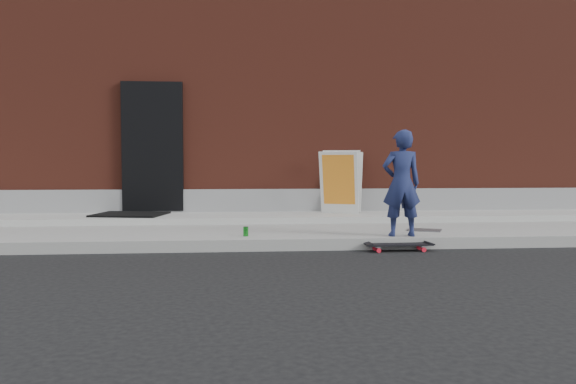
{
  "coord_description": "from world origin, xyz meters",
  "views": [
    {
      "loc": [
        -1.09,
        -7.02,
        1.12
      ],
      "look_at": [
        -0.41,
        0.8,
        0.71
      ],
      "focal_mm": 35.0,
      "sensor_mm": 36.0,
      "label": 1
    }
  ],
  "objects": [
    {
      "name": "building",
      "position": [
        -0.0,
        6.99,
        2.5
      ],
      "size": [
        20.0,
        8.1,
        5.0
      ],
      "color": "#5D2519",
      "rests_on": "ground"
    },
    {
      "name": "child",
      "position": [
        1.04,
        0.2,
        0.85
      ],
      "size": [
        0.51,
        0.34,
        1.4
      ],
      "primitive_type": "imported",
      "rotation": [
        0.0,
        0.0,
        3.13
      ],
      "color": "#1A224A",
      "rests_on": "sidewalk"
    },
    {
      "name": "pizza_sign",
      "position": [
        0.66,
        2.58,
        0.79
      ],
      "size": [
        0.87,
        0.95,
        1.09
      ],
      "color": "silver",
      "rests_on": "apron"
    },
    {
      "name": "doormat",
      "position": [
        -2.9,
        2.43,
        0.27
      ],
      "size": [
        1.25,
        1.09,
        0.03
      ],
      "primitive_type": "cube",
      "rotation": [
        0.0,
        0.0,
        -0.2
      ],
      "color": "black",
      "rests_on": "apron"
    },
    {
      "name": "sidewalk",
      "position": [
        0.0,
        1.5,
        0.07
      ],
      "size": [
        20.0,
        3.0,
        0.15
      ],
      "primitive_type": "cube",
      "color": "gray",
      "rests_on": "ground"
    },
    {
      "name": "apron",
      "position": [
        0.0,
        2.4,
        0.2
      ],
      "size": [
        20.0,
        1.2,
        0.1
      ],
      "primitive_type": "cube",
      "color": "gray",
      "rests_on": "sidewalk"
    },
    {
      "name": "skateboard",
      "position": [
        0.92,
        -0.12,
        0.08
      ],
      "size": [
        0.84,
        0.24,
        0.09
      ],
      "color": "red",
      "rests_on": "ground"
    },
    {
      "name": "ground",
      "position": [
        0.0,
        0.0,
        0.0
      ],
      "size": [
        80.0,
        80.0,
        0.0
      ],
      "primitive_type": "plane",
      "color": "black",
      "rests_on": "ground"
    },
    {
      "name": "utility_plate",
      "position": [
        1.55,
        0.77,
        0.16
      ],
      "size": [
        0.55,
        0.46,
        0.01
      ],
      "primitive_type": "cube",
      "rotation": [
        0.0,
        0.0,
        -0.43
      ],
      "color": "#55545A",
      "rests_on": "sidewalk"
    },
    {
      "name": "soda_can",
      "position": [
        -1.01,
        0.36,
        0.21
      ],
      "size": [
        0.07,
        0.07,
        0.13
      ],
      "primitive_type": "cylinder",
      "rotation": [
        0.0,
        0.0,
        0.07
      ],
      "color": "#198121",
      "rests_on": "sidewalk"
    }
  ]
}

